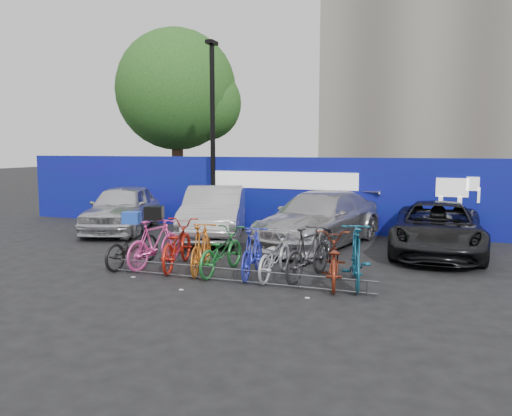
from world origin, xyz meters
The scene contains 21 objects.
ground centered at (0.00, 0.00, 0.00)m, with size 100.00×100.00×0.00m, color black.
hoarding centered at (0.01, 6.00, 1.20)m, with size 22.00×0.18×2.40m.
tree centered at (-6.77, 10.06, 5.07)m, with size 5.40×5.20×7.80m.
lamppost centered at (-3.20, 5.40, 3.27)m, with size 0.25×0.50×6.11m.
bike_rack centered at (0.00, -0.60, 0.16)m, with size 5.60×0.03×0.30m.
car_0 centered at (-5.82, 4.06, 0.76)m, with size 1.79×4.44×1.51m, color silver.
car_1 centered at (-2.50, 3.95, 0.78)m, with size 1.64×4.71×1.55m, color #ACABB0.
car_2 centered at (0.72, 3.87, 0.74)m, with size 2.07×5.09×1.48m, color #AEADB3.
car_3 centered at (3.82, 3.78, 0.66)m, with size 2.18×4.73×1.31m, color black.
bike_0 centered at (-2.78, -0.03, 0.49)m, with size 0.65×1.88×0.99m, color black.
bike_1 centered at (-2.24, 0.06, 0.55)m, with size 0.52×1.83×1.10m, color #EA469F.
bike_2 centered at (-1.73, 0.14, 0.54)m, with size 0.71×2.04×1.07m, color #AF1D10.
bike_3 centered at (-1.03, -0.03, 0.54)m, with size 0.50×1.78×1.07m, color orange.
bike_4 centered at (-0.59, 0.04, 0.49)m, with size 0.65×1.86×0.98m, color #1D732D.
bike_5 centered at (0.14, 0.00, 0.52)m, with size 0.49×1.73×1.04m, color #252FBD.
bike_6 centered at (0.61, 0.06, 0.47)m, with size 0.63×1.80×0.95m, color #B1B3BA.
bike_7 centered at (1.30, 0.17, 0.56)m, with size 0.52×1.86×1.11m, color #28282A.
bike_8 centered at (1.86, -0.06, 0.50)m, with size 0.66×1.90×1.00m, color maroon.
bike_9 centered at (2.30, 0.03, 0.60)m, with size 0.57×2.00×1.20m, color #14526E.
cargo_crate centered at (-2.78, -0.03, 1.12)m, with size 0.38×0.29×0.27m, color blue.
cargo_topcase centered at (-2.24, 0.06, 1.25)m, with size 0.40×0.36×0.29m, color black.
Camera 1 is at (3.65, -9.67, 2.71)m, focal length 35.00 mm.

